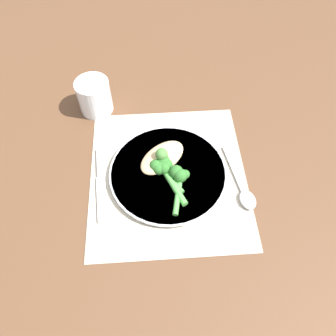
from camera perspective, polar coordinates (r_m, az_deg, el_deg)
name	(u,v)px	position (r m, az deg, el deg)	size (l,w,h in m)	color
ground_plane	(168,176)	(0.75, 0.00, -1.39)	(3.00, 3.00, 0.00)	brown
placemat	(168,175)	(0.75, 0.00, -1.31)	(0.39, 0.35, 0.00)	#B2A893
plate	(168,173)	(0.74, 0.00, -0.89)	(0.27, 0.27, 0.01)	silver
chicken_fillet	(162,157)	(0.75, -1.01, 1.86)	(0.13, 0.13, 0.02)	tan
pesto_dollop_primary	(162,154)	(0.73, -1.12, 2.41)	(0.03, 0.03, 0.03)	#477F38
broccoli_stalk_right	(162,166)	(0.73, -1.13, 0.36)	(0.10, 0.07, 0.03)	#51A847
broccoli_stalk_rear	(165,172)	(0.72, -0.47, -0.64)	(0.11, 0.07, 0.03)	#51A847
broccoli_stalk_left	(179,177)	(0.71, 1.90, -1.60)	(0.12, 0.05, 0.03)	#51A847
knife	(101,182)	(0.75, -11.61, -2.44)	(0.19, 0.03, 0.01)	silver
spoon	(244,192)	(0.74, 13.12, -4.05)	(0.18, 0.05, 0.01)	silver
water_glass	(94,96)	(0.87, -12.70, 12.07)	(0.09, 0.09, 0.09)	silver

